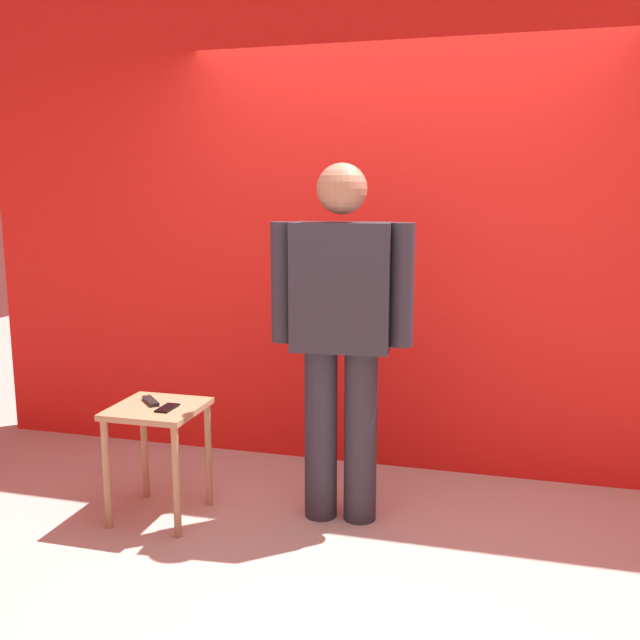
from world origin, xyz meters
name	(u,v)px	position (x,y,z in m)	size (l,w,h in m)	color
ground_plane	(352,566)	(0.00, 0.00, 0.00)	(12.00, 12.00, 0.00)	#B7B2A8
back_wall_red	(401,222)	(0.00, 1.29, 1.49)	(5.44, 0.12, 2.98)	red
standing_person	(341,326)	(-0.16, 0.47, 1.01)	(0.71, 0.28, 1.80)	#2D2D38
side_table	(158,428)	(-1.07, 0.24, 0.48)	(0.44, 0.44, 0.59)	tan
cell_phone	(167,408)	(-0.99, 0.20, 0.60)	(0.07, 0.14, 0.01)	black
tv_remote	(151,401)	(-1.12, 0.27, 0.60)	(0.04, 0.17, 0.02)	black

